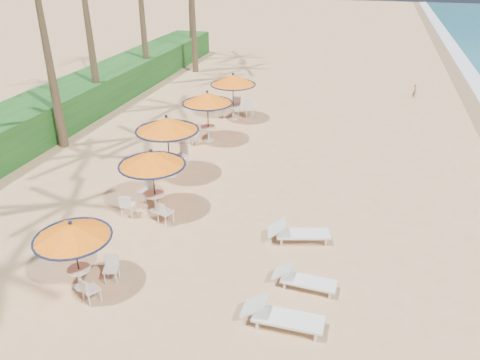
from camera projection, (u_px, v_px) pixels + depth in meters
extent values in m
plane|color=tan|center=(260.00, 310.00, 12.24)|extent=(160.00, 160.00, 0.00)
cube|color=#194716|center=(59.00, 108.00, 24.53)|extent=(3.00, 40.00, 1.80)
cylinder|color=black|center=(76.00, 256.00, 12.61)|extent=(0.05, 0.05, 2.08)
cone|color=orange|center=(72.00, 231.00, 12.25)|extent=(2.08, 2.08, 0.45)
torus|color=black|center=(73.00, 238.00, 12.34)|extent=(2.08, 2.08, 0.06)
sphere|color=black|center=(70.00, 222.00, 12.13)|extent=(0.11, 0.11, 0.11)
cylinder|color=silver|center=(79.00, 269.00, 12.80)|extent=(0.63, 0.63, 0.04)
cylinder|color=silver|center=(81.00, 278.00, 12.94)|extent=(0.07, 0.07, 0.63)
cylinder|color=black|center=(154.00, 182.00, 16.28)|extent=(0.05, 0.05, 2.33)
cone|color=orange|center=(152.00, 158.00, 15.88)|extent=(2.33, 2.33, 0.51)
torus|color=black|center=(152.00, 165.00, 15.98)|extent=(2.33, 2.33, 0.07)
sphere|color=black|center=(151.00, 151.00, 15.75)|extent=(0.12, 0.12, 0.12)
cylinder|color=silver|center=(155.00, 194.00, 16.50)|extent=(0.71, 0.71, 0.04)
cylinder|color=silver|center=(156.00, 203.00, 16.65)|extent=(0.08, 0.08, 0.71)
cylinder|color=black|center=(168.00, 147.00, 18.82)|extent=(0.06, 0.06, 2.54)
cone|color=orange|center=(167.00, 124.00, 18.38)|extent=(2.54, 2.54, 0.55)
torus|color=black|center=(167.00, 130.00, 18.49)|extent=(2.54, 2.54, 0.08)
sphere|color=black|center=(166.00, 116.00, 18.23)|extent=(0.13, 0.13, 0.13)
cylinder|color=silver|center=(169.00, 159.00, 19.06)|extent=(0.77, 0.77, 0.04)
cylinder|color=silver|center=(170.00, 167.00, 19.22)|extent=(0.09, 0.09, 0.77)
cylinder|color=black|center=(208.00, 117.00, 22.35)|extent=(0.05, 0.05, 2.41)
cone|color=orange|center=(207.00, 98.00, 21.92)|extent=(2.41, 2.41, 0.52)
torus|color=black|center=(208.00, 103.00, 22.03)|extent=(2.41, 2.41, 0.07)
sphere|color=black|center=(207.00, 92.00, 21.79)|extent=(0.13, 0.13, 0.13)
cylinder|color=silver|center=(208.00, 127.00, 22.57)|extent=(0.73, 0.73, 0.04)
cylinder|color=silver|center=(209.00, 134.00, 22.72)|extent=(0.08, 0.08, 0.73)
cylinder|color=black|center=(233.00, 97.00, 25.20)|extent=(0.05, 0.05, 2.45)
cone|color=orange|center=(233.00, 80.00, 24.77)|extent=(2.45, 2.45, 0.53)
torus|color=black|center=(233.00, 84.00, 24.88)|extent=(2.45, 2.45, 0.07)
sphere|color=black|center=(233.00, 74.00, 24.63)|extent=(0.13, 0.13, 0.13)
cylinder|color=silver|center=(233.00, 106.00, 25.42)|extent=(0.74, 0.74, 0.04)
cylinder|color=silver|center=(233.00, 112.00, 25.58)|extent=(0.09, 0.09, 0.74)
cube|color=silver|center=(288.00, 319.00, 11.54)|extent=(1.77, 0.66, 0.07)
cube|color=silver|center=(254.00, 305.00, 11.66)|extent=(0.59, 0.65, 0.44)
cube|color=silver|center=(288.00, 324.00, 11.62)|extent=(0.06, 0.06, 0.25)
cube|color=silver|center=(309.00, 282.00, 12.88)|extent=(1.55, 0.64, 0.06)
cube|color=silver|center=(282.00, 271.00, 13.01)|extent=(0.54, 0.58, 0.38)
cube|color=silver|center=(308.00, 286.00, 12.95)|extent=(0.05, 0.05, 0.21)
cube|color=silver|center=(303.00, 234.00, 14.97)|extent=(1.81, 1.05, 0.07)
cube|color=silver|center=(277.00, 228.00, 14.87)|extent=(0.71, 0.75, 0.42)
cube|color=silver|center=(303.00, 238.00, 15.04)|extent=(0.06, 0.06, 0.24)
cone|color=brown|center=(48.00, 57.00, 20.39)|extent=(0.44, 0.44, 8.40)
cone|color=brown|center=(88.00, 24.00, 24.32)|extent=(0.44, 0.44, 9.82)
cone|color=brown|center=(193.00, 12.00, 33.52)|extent=(0.44, 0.44, 8.57)
cone|color=brown|center=(191.00, 5.00, 37.14)|extent=(0.44, 0.44, 8.69)
imported|color=#8F6449|center=(415.00, 91.00, 29.07)|extent=(0.24, 0.36, 0.94)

